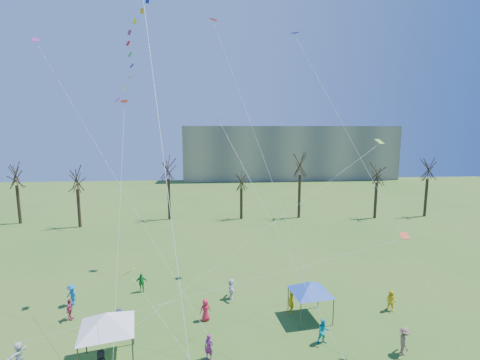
{
  "coord_description": "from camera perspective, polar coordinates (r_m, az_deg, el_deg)",
  "views": [
    {
      "loc": [
        -0.44,
        -13.87,
        13.82
      ],
      "look_at": [
        1.18,
        5.0,
        11.0
      ],
      "focal_mm": 25.0,
      "sensor_mm": 36.0,
      "label": 1
    }
  ],
  "objects": [
    {
      "name": "small_kites_aloft",
      "position": [
        25.19,
        -5.79,
        8.08
      ],
      "size": [
        30.09,
        19.55,
        34.84
      ],
      "color": "orange",
      "rests_on": "ground"
    },
    {
      "name": "canopy_tent_blue",
      "position": [
        26.27,
        11.94,
        -17.45
      ],
      "size": [
        3.78,
        3.78,
        2.86
      ],
      "color": "#3F3F44",
      "rests_on": "ground"
    },
    {
      "name": "bare_tree_row",
      "position": [
        51.34,
        0.74,
        0.63
      ],
      "size": [
        68.42,
        8.45,
        10.78
      ],
      "color": "black",
      "rests_on": "ground"
    },
    {
      "name": "distant_building",
      "position": [
        98.67,
        8.28,
        4.7
      ],
      "size": [
        60.0,
        14.0,
        15.0
      ],
      "primitive_type": "cube",
      "color": "gray",
      "rests_on": "ground"
    },
    {
      "name": "canopy_tent_white",
      "position": [
        22.7,
        -21.81,
        -21.36
      ],
      "size": [
        4.23,
        4.23,
        3.25
      ],
      "color": "#3F3F44",
      "rests_on": "ground"
    },
    {
      "name": "festival_crowd",
      "position": [
        24.03,
        -5.56,
        -24.25
      ],
      "size": [
        25.99,
        14.47,
        1.85
      ],
      "color": "red",
      "rests_on": "ground"
    },
    {
      "name": "big_box_kite",
      "position": [
        22.32,
        -16.87,
        21.7
      ],
      "size": [
        3.13,
        7.6,
        25.23
      ],
      "color": "red",
      "rests_on": "ground"
    }
  ]
}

